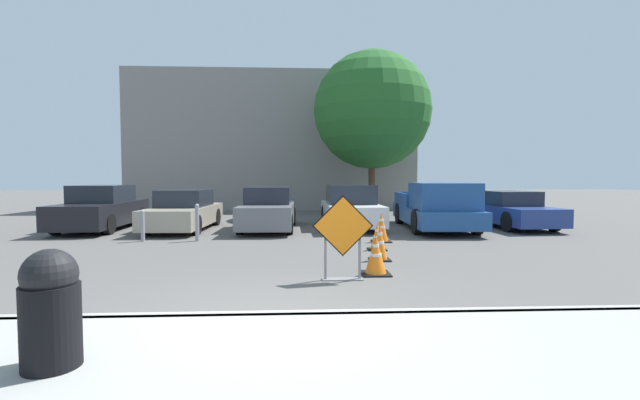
{
  "coord_description": "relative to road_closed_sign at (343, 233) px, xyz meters",
  "views": [
    {
      "loc": [
        0.35,
        -5.18,
        1.8
      ],
      "look_at": [
        1.05,
        9.03,
        1.05
      ],
      "focal_mm": 24.0,
      "sensor_mm": 36.0,
      "label": 1
    }
  ],
  "objects": [
    {
      "name": "street_tree_behind_lot",
      "position": [
        2.68,
        12.71,
        4.11
      ],
      "size": [
        5.48,
        5.48,
        7.69
      ],
      "color": "#513823",
      "rests_on": "ground_plane"
    },
    {
      "name": "traffic_cone_second",
      "position": [
        0.99,
        1.77,
        -0.44
      ],
      "size": [
        0.44,
        0.44,
        0.78
      ],
      "color": "black",
      "rests_on": "ground_plane"
    },
    {
      "name": "bollard_second",
      "position": [
        -5.15,
        4.81,
        -0.35
      ],
      "size": [
        0.12,
        0.12,
        0.89
      ],
      "color": "gray",
      "rests_on": "ground_plane"
    },
    {
      "name": "traffic_cone_fourth",
      "position": [
        1.54,
        4.41,
        -0.42
      ],
      "size": [
        0.52,
        0.52,
        0.83
      ],
      "color": "black",
      "rests_on": "ground_plane"
    },
    {
      "name": "pickup_truck",
      "position": [
        3.95,
        7.01,
        -0.09
      ],
      "size": [
        2.35,
        5.36,
        1.62
      ],
      "rotation": [
        0.0,
        0.0,
        3.08
      ],
      "color": "navy",
      "rests_on": "ground_plane"
    },
    {
      "name": "curb_lip",
      "position": [
        -1.11,
        -2.17,
        -0.76
      ],
      "size": [
        24.05,
        0.2,
        0.14
      ],
      "color": "#999993",
      "rests_on": "ground_plane"
    },
    {
      "name": "traffic_cone_third",
      "position": [
        1.17,
        3.1,
        -0.51
      ],
      "size": [
        0.44,
        0.44,
        0.66
      ],
      "color": "black",
      "rests_on": "ground_plane"
    },
    {
      "name": "parked_car_second",
      "position": [
        -4.71,
        7.53,
        -0.19
      ],
      "size": [
        1.88,
        4.48,
        1.37
      ],
      "rotation": [
        0.0,
        0.0,
        3.11
      ],
      "color": "#A39984",
      "rests_on": "ground_plane"
    },
    {
      "name": "traffic_cone_nearest",
      "position": [
        0.66,
        0.44,
        -0.47
      ],
      "size": [
        0.53,
        0.53,
        0.73
      ],
      "color": "black",
      "rests_on": "ground_plane"
    },
    {
      "name": "trash_bin",
      "position": [
        -2.93,
        -3.58,
        -0.16
      ],
      "size": [
        0.48,
        0.48,
        1.04
      ],
      "color": "black",
      "rests_on": "sidewalk_strip"
    },
    {
      "name": "parked_car_nearest",
      "position": [
        -7.6,
        7.79,
        -0.12
      ],
      "size": [
        1.94,
        4.74,
        1.53
      ],
      "rotation": [
        0.0,
        0.0,
        3.18
      ],
      "color": "black",
      "rests_on": "ground_plane"
    },
    {
      "name": "ground_plane",
      "position": [
        -1.11,
        7.83,
        -0.83
      ],
      "size": [
        96.0,
        96.0,
        0.0
      ],
      "primitive_type": "plane",
      "color": "#565451"
    },
    {
      "name": "building_facade_backdrop",
      "position": [
        -2.21,
        18.28,
        2.99
      ],
      "size": [
        15.86,
        5.0,
        7.63
      ],
      "color": "gray",
      "rests_on": "ground_plane"
    },
    {
      "name": "parked_car_fourth",
      "position": [
        1.08,
        7.74,
        -0.12
      ],
      "size": [
        1.94,
        4.15,
        1.53
      ],
      "rotation": [
        0.0,
        0.0,
        3.16
      ],
      "color": "white",
      "rests_on": "ground_plane"
    },
    {
      "name": "sidewalk_strip",
      "position": [
        -1.11,
        -3.64,
        -0.76
      ],
      "size": [
        24.05,
        2.93,
        0.14
      ],
      "color": "#999993",
      "rests_on": "ground_plane"
    },
    {
      "name": "road_closed_sign",
      "position": [
        0.0,
        0.0,
        0.0
      ],
      "size": [
        1.07,
        0.2,
        1.49
      ],
      "color": "black",
      "rests_on": "ground_plane"
    },
    {
      "name": "parked_car_third",
      "position": [
        -1.81,
        7.54,
        -0.15
      ],
      "size": [
        1.84,
        4.57,
        1.47
      ],
      "rotation": [
        0.0,
        0.0,
        3.12
      ],
      "color": "slate",
      "rests_on": "ground_plane"
    },
    {
      "name": "bollard_nearest",
      "position": [
        -3.64,
        4.81,
        -0.27
      ],
      "size": [
        0.12,
        0.12,
        1.06
      ],
      "color": "gray",
      "rests_on": "ground_plane"
    },
    {
      "name": "parked_car_fifth",
      "position": [
        6.87,
        7.79,
        -0.21
      ],
      "size": [
        1.96,
        4.57,
        1.31
      ],
      "rotation": [
        0.0,
        0.0,
        3.19
      ],
      "color": "navy",
      "rests_on": "ground_plane"
    }
  ]
}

